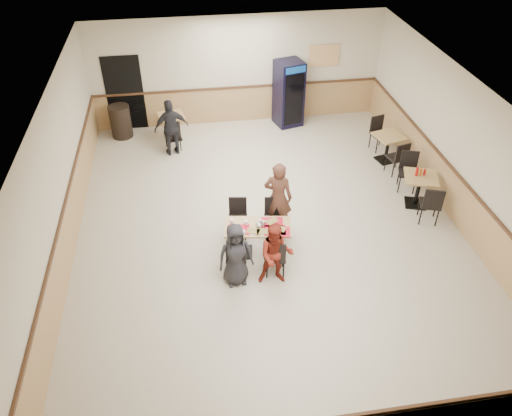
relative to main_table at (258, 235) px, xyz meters
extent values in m
plane|color=beige|center=(0.34, 0.75, -0.45)|extent=(10.00, 10.00, 0.00)
plane|color=silver|center=(0.34, 0.75, 2.55)|extent=(10.00, 10.00, 0.00)
plane|color=beige|center=(0.34, 5.75, 1.05)|extent=(8.00, 0.00, 8.00)
plane|color=beige|center=(0.34, -4.25, 1.05)|extent=(8.00, 0.00, 8.00)
plane|color=beige|center=(-3.66, 0.75, 1.05)|extent=(0.00, 10.00, 10.00)
plane|color=beige|center=(4.34, 0.75, 1.05)|extent=(0.00, 10.00, 10.00)
cube|color=tan|center=(0.34, 5.73, 0.05)|extent=(7.98, 0.03, 1.00)
cube|color=tan|center=(4.33, 0.75, 0.05)|extent=(0.03, 9.98, 1.00)
cube|color=#472B19|center=(0.34, 5.72, 0.58)|extent=(7.98, 0.04, 0.06)
cube|color=black|center=(-2.76, 5.73, 0.60)|extent=(1.00, 0.02, 2.10)
cube|color=orange|center=(2.74, 5.71, 1.35)|extent=(0.85, 0.02, 0.60)
cube|color=black|center=(-0.32, 0.05, -0.44)|extent=(0.47, 0.47, 0.04)
cylinder|color=black|center=(-0.32, 0.05, -0.11)|extent=(0.08, 0.08, 0.62)
cube|color=tan|center=(-0.32, 0.05, 0.21)|extent=(0.73, 0.73, 0.04)
cube|color=black|center=(0.32, -0.05, -0.44)|extent=(0.47, 0.47, 0.04)
cylinder|color=black|center=(0.32, -0.05, -0.11)|extent=(0.08, 0.08, 0.62)
cube|color=tan|center=(0.32, -0.05, 0.21)|extent=(0.73, 0.73, 0.04)
imported|color=#222227|center=(-0.52, -0.70, 0.20)|extent=(0.68, 0.48, 1.31)
imported|color=maroon|center=(0.20, -0.81, 0.20)|extent=(0.70, 0.58, 1.31)
imported|color=#502E22|center=(0.52, 0.70, 0.35)|extent=(0.69, 0.57, 1.61)
imported|color=#222227|center=(-1.57, 4.15, 0.29)|extent=(0.93, 0.56, 1.49)
cube|color=red|center=(0.29, 0.07, 0.24)|extent=(0.45, 0.36, 0.02)
cube|color=red|center=(-0.38, -0.05, 0.24)|extent=(0.45, 0.36, 0.02)
cube|color=red|center=(0.29, -0.18, 0.24)|extent=(0.45, 0.36, 0.02)
cube|color=red|center=(0.37, -0.24, 0.24)|extent=(0.45, 0.36, 0.02)
cylinder|color=silver|center=(-0.11, -0.15, 0.23)|extent=(0.21, 0.21, 0.01)
cube|color=tan|center=(-0.11, -0.15, 0.24)|extent=(0.28, 0.24, 0.02)
cylinder|color=silver|center=(0.06, -0.19, 0.23)|extent=(0.21, 0.21, 0.01)
cube|color=tan|center=(0.06, -0.19, 0.24)|extent=(0.25, 0.17, 0.02)
cylinder|color=silver|center=(0.39, -0.15, 0.23)|extent=(0.21, 0.21, 0.01)
cube|color=tan|center=(0.39, -0.15, 0.24)|extent=(0.28, 0.26, 0.02)
cylinder|color=silver|center=(0.29, 0.09, 0.23)|extent=(0.21, 0.21, 0.01)
cube|color=tan|center=(0.29, 0.09, 0.24)|extent=(0.28, 0.24, 0.02)
cylinder|color=white|center=(-0.48, -0.16, 0.27)|extent=(0.07, 0.07, 0.09)
cylinder|color=white|center=(-0.22, 0.08, 0.27)|extent=(0.07, 0.07, 0.09)
cylinder|color=white|center=(-0.48, 0.17, 0.27)|extent=(0.07, 0.07, 0.09)
cylinder|color=white|center=(-0.31, -0.21, 0.27)|extent=(0.07, 0.07, 0.09)
cylinder|color=#AAB0BD|center=(0.05, 0.04, 0.29)|extent=(0.07, 0.07, 0.12)
cylinder|color=#AAB0BD|center=(0.11, -0.02, 0.29)|extent=(0.07, 0.07, 0.12)
ellipsoid|color=white|center=(0.02, -0.02, 0.28)|extent=(0.14, 0.14, 0.09)
cube|color=black|center=(3.77, 1.07, -0.43)|extent=(0.57, 0.57, 0.04)
cylinder|color=black|center=(3.77, 1.07, -0.08)|extent=(0.09, 0.09, 0.68)
cube|color=tan|center=(3.77, 1.07, 0.27)|extent=(0.88, 0.88, 0.04)
cube|color=black|center=(3.77, 2.97, -0.44)|extent=(0.52, 0.52, 0.04)
cylinder|color=black|center=(3.77, 2.97, -0.09)|extent=(0.09, 0.09, 0.65)
cube|color=tan|center=(3.77, 2.97, 0.24)|extent=(0.81, 0.81, 0.04)
cylinder|color=red|center=(3.67, 1.12, 0.39)|extent=(0.06, 0.06, 0.20)
cylinder|color=#B36417|center=(3.76, 1.12, 0.38)|extent=(0.06, 0.06, 0.17)
cylinder|color=red|center=(3.85, 1.12, 0.36)|extent=(0.05, 0.05, 0.14)
cube|color=black|center=(-1.57, 4.95, -0.44)|extent=(0.49, 0.49, 0.04)
cylinder|color=black|center=(-1.57, 4.95, -0.10)|extent=(0.08, 0.08, 0.64)
cube|color=tan|center=(-1.57, 4.95, 0.23)|extent=(0.76, 0.76, 0.04)
cube|color=black|center=(1.70, 5.35, 0.46)|extent=(0.85, 0.83, 1.84)
cube|color=black|center=(1.79, 5.01, 0.42)|extent=(0.55, 0.16, 1.45)
cube|color=navy|center=(1.80, 5.00, 1.27)|extent=(0.57, 0.17, 0.17)
cylinder|color=black|center=(-2.94, 5.30, -0.01)|extent=(0.56, 0.56, 0.89)
camera|label=1|loc=(-1.18, -7.32, 6.29)|focal=35.00mm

